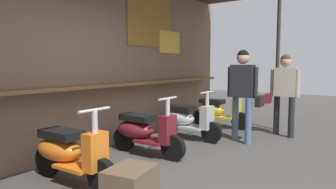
{
  "coord_description": "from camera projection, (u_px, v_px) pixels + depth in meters",
  "views": [
    {
      "loc": [
        -3.05,
        -2.03,
        1.45
      ],
      "look_at": [
        1.86,
        1.36,
        0.88
      ],
      "focal_mm": 32.73,
      "sensor_mm": 36.0,
      "label": 1
    }
  ],
  "objects": [
    {
      "name": "ground_plane",
      "position": [
        173.0,
        183.0,
        3.78
      ],
      "size": [
        26.5,
        26.5,
        0.0
      ],
      "primitive_type": "plane",
      "color": "#474442"
    },
    {
      "name": "market_stall_facade",
      "position": [
        72.0,
        42.0,
        4.66
      ],
      "size": [
        9.46,
        2.4,
        3.22
      ],
      "color": "#7F6651",
      "rests_on": "ground_plane"
    },
    {
      "name": "scooter_orange",
      "position": [
        68.0,
        152.0,
        3.77
      ],
      "size": [
        0.46,
        1.4,
        0.97
      ],
      "rotation": [
        0.0,
        0.0,
        -1.55
      ],
      "color": "orange",
      "rests_on": "ground_plane"
    },
    {
      "name": "scooter_maroon",
      "position": [
        143.0,
        131.0,
        4.97
      ],
      "size": [
        0.46,
        1.4,
        0.97
      ],
      "rotation": [
        0.0,
        0.0,
        -1.56
      ],
      "color": "maroon",
      "rests_on": "ground_plane"
    },
    {
      "name": "scooter_silver",
      "position": [
        186.0,
        119.0,
        6.06
      ],
      "size": [
        0.46,
        1.4,
        0.97
      ],
      "rotation": [
        0.0,
        0.0,
        -1.62
      ],
      "color": "#B2B5BA",
      "rests_on": "ground_plane"
    },
    {
      "name": "scooter_yellow",
      "position": [
        217.0,
        111.0,
        7.21
      ],
      "size": [
        0.46,
        1.4,
        0.97
      ],
      "rotation": [
        0.0,
        0.0,
        -1.56
      ],
      "color": "gold",
      "rests_on": "ground_plane"
    },
    {
      "name": "shopper_with_handbag",
      "position": [
        243.0,
        86.0,
        5.71
      ],
      "size": [
        0.29,
        0.67,
        1.74
      ],
      "rotation": [
        0.0,
        0.0,
        -0.0
      ],
      "color": "slate",
      "rests_on": "ground_plane"
    },
    {
      "name": "shopper_browsing",
      "position": [
        284.0,
        87.0,
        6.24
      ],
      "size": [
        0.33,
        0.66,
        1.67
      ],
      "rotation": [
        0.0,
        0.0,
        3.27
      ],
      "color": "#232328",
      "rests_on": "ground_plane"
    },
    {
      "name": "merchandise_crate",
      "position": [
        131.0,
        184.0,
        3.29
      ],
      "size": [
        0.61,
        0.52,
        0.36
      ],
      "primitive_type": "cube",
      "rotation": [
        0.0,
        0.0,
        0.16
      ],
      "color": "brown",
      "rests_on": "ground_plane"
    }
  ]
}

